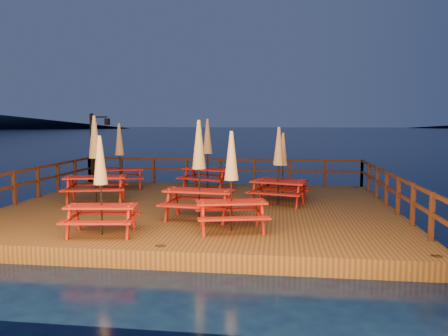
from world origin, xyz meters
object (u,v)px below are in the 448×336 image
(lamp_post, at_px, (96,142))
(picnic_table_2, at_px, (231,179))
(picnic_table_1, at_px, (95,158))
(picnic_table_0, at_px, (283,165))

(lamp_post, xyz_separation_m, picnic_table_2, (6.74, -7.65, -0.54))
(picnic_table_1, relative_size, picnic_table_2, 1.17)
(picnic_table_0, xyz_separation_m, picnic_table_1, (-6.11, -1.32, 0.29))
(picnic_table_1, bearing_deg, picnic_table_0, -2.21)
(picnic_table_0, distance_m, picnic_table_2, 4.75)
(lamp_post, height_order, picnic_table_0, lamp_post)
(picnic_table_0, height_order, picnic_table_1, picnic_table_1)
(picnic_table_0, distance_m, picnic_table_1, 6.26)
(picnic_table_0, relative_size, picnic_table_1, 0.80)
(picnic_table_0, xyz_separation_m, picnic_table_2, (-1.26, -4.58, 0.08))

